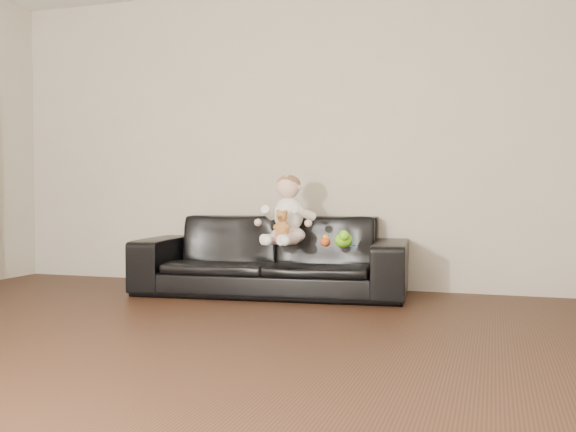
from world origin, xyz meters
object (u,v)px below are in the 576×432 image
(teddy_bear, at_px, (282,224))
(toy_rattle, at_px, (326,242))
(toy_blue_disc, at_px, (349,245))
(baby, at_px, (287,214))
(toy_green, at_px, (343,240))
(sofa, at_px, (272,255))

(teddy_bear, xyz_separation_m, toy_rattle, (0.32, 0.05, -0.13))
(toy_blue_disc, bearing_deg, teddy_bear, -158.89)
(baby, distance_m, toy_green, 0.54)
(toy_rattle, bearing_deg, toy_blue_disc, 40.83)
(baby, relative_size, toy_blue_disc, 6.08)
(toy_rattle, bearing_deg, baby, 161.53)
(teddy_bear, bearing_deg, baby, 99.00)
(toy_green, height_order, toy_blue_disc, toy_green)
(toy_rattle, bearing_deg, teddy_bear, -170.89)
(sofa, bearing_deg, toy_blue_disc, -13.89)
(teddy_bear, height_order, toy_green, teddy_bear)
(toy_rattle, relative_size, toy_blue_disc, 0.87)
(sofa, bearing_deg, teddy_bear, -62.77)
(teddy_bear, xyz_separation_m, toy_blue_disc, (0.47, 0.18, -0.16))
(toy_green, relative_size, toy_rattle, 2.09)
(baby, distance_m, toy_blue_disc, 0.54)
(toy_green, bearing_deg, baby, 161.28)
(teddy_bear, distance_m, toy_green, 0.48)
(sofa, distance_m, toy_rattle, 0.57)
(toy_blue_disc, bearing_deg, toy_green, -91.56)
(toy_green, bearing_deg, toy_blue_disc, 88.44)
(baby, height_order, toy_rattle, baby)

